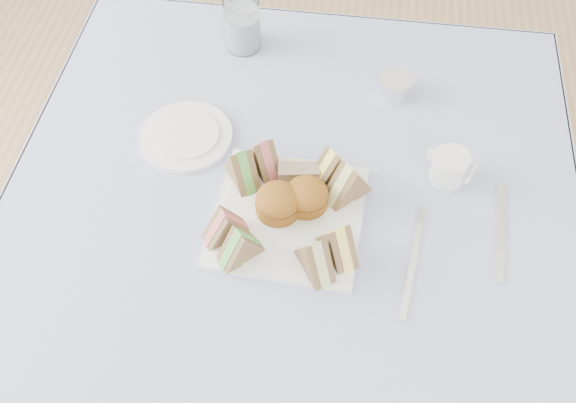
# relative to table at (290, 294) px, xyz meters

# --- Properties ---
(floor) EXTENTS (4.00, 4.00, 0.00)m
(floor) POSITION_rel_table_xyz_m (0.00, 0.00, -0.37)
(floor) COLOR #9E7751
(floor) RESTS_ON ground
(table) EXTENTS (0.90, 0.90, 0.74)m
(table) POSITION_rel_table_xyz_m (0.00, 0.00, 0.00)
(table) COLOR brown
(table) RESTS_ON floor
(tablecloth) EXTENTS (1.02, 1.02, 0.01)m
(tablecloth) POSITION_rel_table_xyz_m (0.00, 0.00, 0.37)
(tablecloth) COLOR #9CA8D2
(tablecloth) RESTS_ON table
(serving_plate) EXTENTS (0.27, 0.27, 0.01)m
(serving_plate) POSITION_rel_table_xyz_m (0.00, -0.05, 0.38)
(serving_plate) COLOR white
(serving_plate) RESTS_ON tablecloth
(sandwich_fl_a) EXTENTS (0.08, 0.07, 0.07)m
(sandwich_fl_a) POSITION_rel_table_xyz_m (-0.09, -0.10, 0.42)
(sandwich_fl_a) COLOR olive
(sandwich_fl_a) RESTS_ON serving_plate
(sandwich_fl_b) EXTENTS (0.08, 0.08, 0.07)m
(sandwich_fl_b) POSITION_rel_table_xyz_m (-0.06, -0.14, 0.42)
(sandwich_fl_b) COLOR olive
(sandwich_fl_b) RESTS_ON serving_plate
(sandwich_fr_a) EXTENTS (0.08, 0.09, 0.07)m
(sandwich_fr_a) POSITION_rel_table_xyz_m (0.09, -0.11, 0.42)
(sandwich_fr_a) COLOR olive
(sandwich_fr_a) RESTS_ON serving_plate
(sandwich_fr_b) EXTENTS (0.08, 0.09, 0.07)m
(sandwich_fr_b) POSITION_rel_table_xyz_m (0.06, -0.14, 0.42)
(sandwich_fr_b) COLOR olive
(sandwich_fr_b) RESTS_ON serving_plate
(sandwich_bl_a) EXTENTS (0.08, 0.09, 0.08)m
(sandwich_bl_a) POSITION_rel_table_xyz_m (-0.09, 0.02, 0.43)
(sandwich_bl_a) COLOR olive
(sandwich_bl_a) RESTS_ON serving_plate
(sandwich_bl_b) EXTENTS (0.08, 0.09, 0.07)m
(sandwich_bl_b) POSITION_rel_table_xyz_m (-0.05, 0.05, 0.42)
(sandwich_bl_b) COLOR olive
(sandwich_bl_b) RESTS_ON serving_plate
(sandwich_br_a) EXTENTS (0.09, 0.09, 0.08)m
(sandwich_br_a) POSITION_rel_table_xyz_m (0.10, 0.01, 0.43)
(sandwich_br_a) COLOR olive
(sandwich_br_a) RESTS_ON serving_plate
(sandwich_br_b) EXTENTS (0.09, 0.08, 0.07)m
(sandwich_br_b) POSITION_rel_table_xyz_m (0.07, 0.04, 0.42)
(sandwich_br_b) COLOR olive
(sandwich_br_b) RESTS_ON serving_plate
(scone_left) EXTENTS (0.09, 0.09, 0.05)m
(scone_left) POSITION_rel_table_xyz_m (-0.02, -0.04, 0.41)
(scone_left) COLOR brown
(scone_left) RESTS_ON serving_plate
(scone_right) EXTENTS (0.10, 0.10, 0.05)m
(scone_right) POSITION_rel_table_xyz_m (0.03, -0.02, 0.41)
(scone_right) COLOR brown
(scone_right) RESTS_ON serving_plate
(pastry_slice) EXTENTS (0.08, 0.04, 0.03)m
(pastry_slice) POSITION_rel_table_xyz_m (0.01, 0.03, 0.40)
(pastry_slice) COLOR #DCB98B
(pastry_slice) RESTS_ON serving_plate
(side_plate) EXTENTS (0.23, 0.23, 0.01)m
(side_plate) POSITION_rel_table_xyz_m (-0.21, 0.11, 0.38)
(side_plate) COLOR white
(side_plate) RESTS_ON tablecloth
(water_glass) EXTENTS (0.08, 0.08, 0.11)m
(water_glass) POSITION_rel_table_xyz_m (-0.15, 0.38, 0.43)
(water_glass) COLOR white
(water_glass) RESTS_ON tablecloth
(tea_strainer) EXTENTS (0.09, 0.09, 0.04)m
(tea_strainer) POSITION_rel_table_xyz_m (0.17, 0.28, 0.40)
(tea_strainer) COLOR white
(tea_strainer) RESTS_ON tablecloth
(knife) EXTENTS (0.03, 0.20, 0.00)m
(knife) POSITION_rel_table_xyz_m (0.36, -0.03, 0.38)
(knife) COLOR white
(knife) RESTS_ON tablecloth
(fork) EXTENTS (0.04, 0.19, 0.00)m
(fork) POSITION_rel_table_xyz_m (0.22, -0.12, 0.38)
(fork) COLOR white
(fork) RESTS_ON tablecloth
(creamer_jug) EXTENTS (0.09, 0.09, 0.06)m
(creamer_jug) POSITION_rel_table_xyz_m (0.27, 0.08, 0.40)
(creamer_jug) COLOR white
(creamer_jug) RESTS_ON tablecloth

